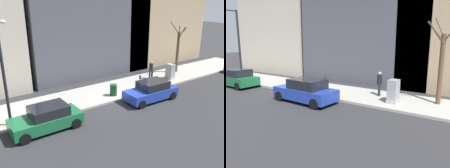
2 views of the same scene
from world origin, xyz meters
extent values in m
plane|color=#2B2B2D|center=(0.00, 0.00, 0.00)|extent=(120.00, 120.00, 0.00)
cube|color=#9E9B93|center=(2.00, 0.00, 0.07)|extent=(4.00, 36.00, 0.15)
cube|color=#1E389E|center=(-1.24, -1.51, 0.57)|extent=(1.92, 4.25, 0.70)
cube|color=black|center=(-1.25, -1.71, 1.22)|extent=(1.67, 2.25, 0.60)
cylinder|color=black|center=(-2.05, 0.07, 0.32)|extent=(0.24, 0.65, 0.64)
cylinder|color=black|center=(-0.35, 0.02, 0.32)|extent=(0.24, 0.65, 0.64)
cylinder|color=black|center=(-2.14, -3.03, 0.32)|extent=(0.24, 0.65, 0.64)
cylinder|color=black|center=(-0.44, -3.08, 0.32)|extent=(0.24, 0.65, 0.64)
cube|color=#196038|center=(-1.02, 6.79, 0.57)|extent=(1.81, 4.21, 0.70)
cube|color=black|center=(-1.02, 6.59, 1.22)|extent=(1.61, 2.20, 0.60)
cylinder|color=black|center=(-0.17, 8.35, 0.32)|extent=(0.22, 0.64, 0.64)
cylinder|color=black|center=(-1.87, 5.24, 0.32)|extent=(0.22, 0.64, 0.64)
cylinder|color=black|center=(-0.17, 5.25, 0.32)|extent=(0.22, 0.64, 0.64)
cylinder|color=slate|center=(0.45, -1.87, 0.68)|extent=(0.07, 0.07, 1.05)
cube|color=#2D333D|center=(0.45, -1.87, 1.35)|extent=(0.14, 0.10, 0.30)
cube|color=#A8A399|center=(1.30, -6.42, 0.24)|extent=(0.83, 0.61, 0.18)
cube|color=#939399|center=(1.30, -6.42, 0.96)|extent=(0.75, 0.55, 1.25)
cylinder|color=black|center=(0.55, 8.49, 3.40)|extent=(0.18, 0.18, 6.50)
cylinder|color=black|center=(-0.25, 8.49, 6.55)|extent=(1.60, 0.10, 0.10)
cylinder|color=brown|center=(2.60, -8.75, 2.22)|extent=(0.28, 0.28, 4.14)
cylinder|color=brown|center=(2.00, -8.47, 4.28)|extent=(1.22, 0.71, 1.29)
cylinder|color=brown|center=(2.93, -8.44, 4.65)|extent=(0.70, 0.72, 1.29)
cylinder|color=brown|center=(2.26, -8.37, 4.40)|extent=(0.69, 0.86, 1.17)
cylinder|color=brown|center=(2.43, -9.06, 4.23)|extent=(0.39, 0.70, 0.90)
cylinder|color=#14381E|center=(0.90, 0.50, 0.60)|extent=(0.56, 0.56, 0.90)
cylinder|color=#1E1E2D|center=(2.32, -5.03, 0.56)|extent=(0.16, 0.16, 0.82)
cylinder|color=#1E1E2D|center=(2.55, -4.95, 0.56)|extent=(0.16, 0.16, 0.82)
cylinder|color=black|center=(2.44, -4.99, 1.28)|extent=(0.36, 0.36, 0.62)
sphere|color=tan|center=(2.44, -4.99, 1.70)|extent=(0.22, 0.22, 0.22)
camera|label=1|loc=(-14.26, 11.19, 7.68)|focal=40.00mm
camera|label=2|loc=(-11.27, -11.03, 3.90)|focal=35.00mm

